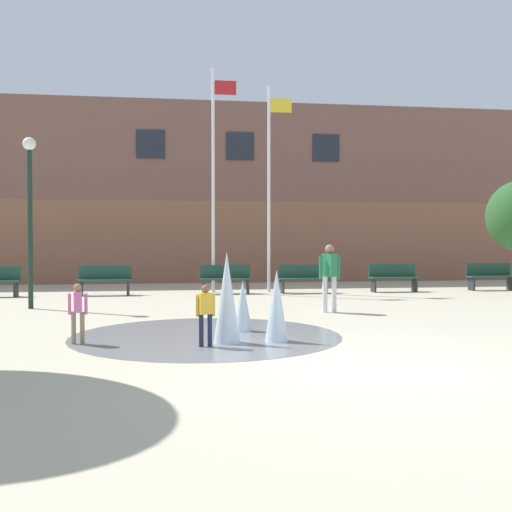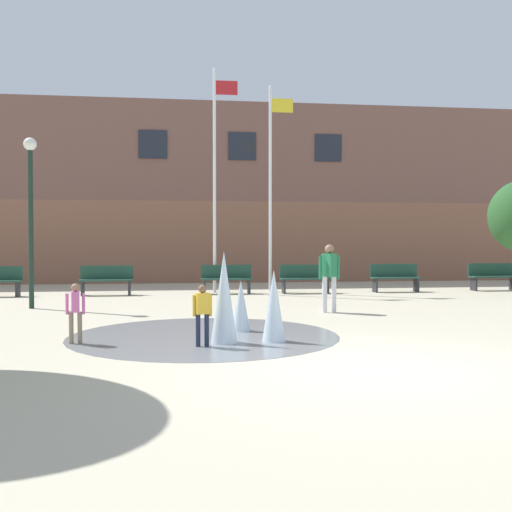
{
  "view_description": "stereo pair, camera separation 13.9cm",
  "coord_description": "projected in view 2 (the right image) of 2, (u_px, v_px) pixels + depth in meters",
  "views": [
    {
      "loc": [
        -2.68,
        -7.44,
        1.69
      ],
      "look_at": [
        -0.63,
        7.21,
        1.3
      ],
      "focal_mm": 42.0,
      "sensor_mm": 36.0,
      "label": 1
    },
    {
      "loc": [
        -2.54,
        -7.46,
        1.69
      ],
      "look_at": [
        -0.63,
        7.21,
        1.3
      ],
      "focal_mm": 42.0,
      "sensor_mm": 36.0,
      "label": 2
    }
  ],
  "objects": [
    {
      "name": "park_bench_left_of_flagpoles",
      "position": [
        106.0,
        280.0,
        18.38
      ],
      "size": [
        1.6,
        0.44,
        0.91
      ],
      "color": "#28282D",
      "rests_on": "ground"
    },
    {
      "name": "park_bench_under_right_flagpole",
      "position": [
        395.0,
        277.0,
        19.59
      ],
      "size": [
        1.6,
        0.44,
        0.91
      ],
      "color": "#28282D",
      "rests_on": "ground"
    },
    {
      "name": "park_bench_near_trashcan",
      "position": [
        492.0,
        276.0,
        20.17
      ],
      "size": [
        1.6,
        0.44,
        0.91
      ],
      "color": "#28282D",
      "rests_on": "ground"
    },
    {
      "name": "park_bench_center",
      "position": [
        305.0,
        278.0,
        19.11
      ],
      "size": [
        1.6,
        0.44,
        0.91
      ],
      "color": "#28282D",
      "rests_on": "ground"
    },
    {
      "name": "flagpole_left",
      "position": [
        215.0,
        173.0,
        19.29
      ],
      "size": [
        0.8,
        0.1,
        7.23
      ],
      "color": "silver",
      "rests_on": "ground"
    },
    {
      "name": "flagpole_right",
      "position": [
        271.0,
        182.0,
        19.54
      ],
      "size": [
        0.8,
        0.1,
        6.72
      ],
      "color": "silver",
      "rests_on": "ground"
    },
    {
      "name": "splash_fountain",
      "position": [
        234.0,
        310.0,
        10.23
      ],
      "size": [
        4.77,
        4.77,
        1.51
      ],
      "color": "gray",
      "rests_on": "ground"
    },
    {
      "name": "child_with_pink_shirt",
      "position": [
        75.0,
        308.0,
        9.73
      ],
      "size": [
        0.31,
        0.23,
        0.99
      ],
      "rotation": [
        0.0,
        0.0,
        1.76
      ],
      "color": "#89755B",
      "rests_on": "ground"
    },
    {
      "name": "lamp_post_left_lane",
      "position": [
        31.0,
        198.0,
        14.74
      ],
      "size": [
        0.32,
        0.32,
        4.22
      ],
      "color": "#192D23",
      "rests_on": "ground"
    },
    {
      "name": "adult_watching",
      "position": [
        329.0,
        273.0,
        13.98
      ],
      "size": [
        0.5,
        0.39,
        1.59
      ],
      "rotation": [
        0.0,
        0.0,
        -1.14
      ],
      "color": "silver",
      "rests_on": "ground"
    },
    {
      "name": "child_in_fountain",
      "position": [
        202.0,
        310.0,
        9.46
      ],
      "size": [
        0.31,
        0.18,
        0.99
      ],
      "rotation": [
        0.0,
        0.0,
        0.31
      ],
      "color": "#1E233D",
      "rests_on": "ground"
    },
    {
      "name": "park_bench_under_left_flagpole",
      "position": [
        227.0,
        279.0,
        18.9
      ],
      "size": [
        1.6,
        0.44,
        0.91
      ],
      "color": "#28282D",
      "rests_on": "ground"
    },
    {
      "name": "ground_plane",
      "position": [
        375.0,
        370.0,
        7.77
      ],
      "size": [
        100.0,
        100.0,
        0.0
      ],
      "primitive_type": "plane",
      "color": "#BCB299"
    },
    {
      "name": "library_building",
      "position": [
        235.0,
        198.0,
        26.77
      ],
      "size": [
        36.0,
        6.05,
        7.21
      ],
      "color": "brown",
      "rests_on": "ground"
    }
  ]
}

